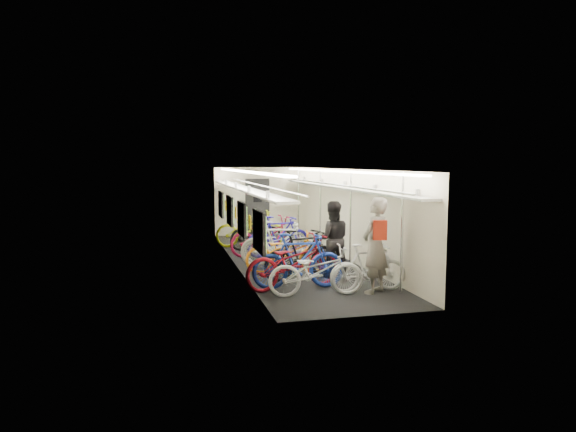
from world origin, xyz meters
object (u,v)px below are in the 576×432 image
bicycle_1 (299,261)px  passenger_near (375,245)px  backpack (380,230)px  bicycle_0 (316,271)px  passenger_mid (332,239)px

bicycle_1 → passenger_near: bearing=-112.1°
bicycle_1 → passenger_near: size_ratio=1.01×
passenger_near → backpack: passenger_near is taller
bicycle_0 → bicycle_1: size_ratio=0.97×
backpack → passenger_near: bearing=106.1°
bicycle_1 → backpack: size_ratio=5.05×
bicycle_1 → backpack: 1.78m
passenger_near → backpack: (-0.01, -0.22, 0.33)m
passenger_near → passenger_mid: (-0.39, 1.51, -0.09)m
backpack → passenger_mid: bearing=120.0°
backpack → bicycle_1: bearing=164.7°
backpack → bicycle_0: bearing=-174.0°
bicycle_0 → passenger_near: bearing=-86.2°
passenger_mid → backpack: size_ratio=4.52×
passenger_near → backpack: bearing=50.1°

